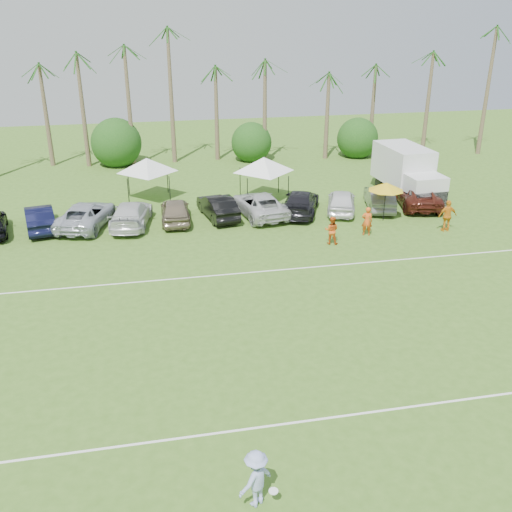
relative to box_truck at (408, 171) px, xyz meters
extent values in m
plane|color=#3F671F|center=(-15.08, -24.83, -1.91)|extent=(120.00, 120.00, 0.00)
cube|color=white|center=(-15.08, -22.83, -1.91)|extent=(80.00, 0.10, 0.01)
cube|color=white|center=(-15.08, -10.83, -1.91)|extent=(80.00, 0.10, 0.01)
cone|color=brown|center=(-27.08, 13.17, 3.09)|extent=(0.44, 0.44, 10.00)
cone|color=brown|center=(-23.08, 13.17, 3.59)|extent=(0.44, 0.44, 11.00)
cone|color=brown|center=(-19.08, 13.17, 2.09)|extent=(0.44, 0.44, 8.00)
cone|color=brown|center=(-15.08, 13.17, 2.59)|extent=(0.44, 0.44, 9.00)
cone|color=brown|center=(-11.08, 13.17, 3.09)|extent=(0.44, 0.44, 10.00)
cone|color=brown|center=(-7.08, 13.17, 3.59)|extent=(0.44, 0.44, 11.00)
cone|color=brown|center=(-2.08, 13.17, 2.09)|extent=(0.44, 0.44, 8.00)
cone|color=brown|center=(2.92, 13.17, 2.59)|extent=(0.44, 0.44, 9.00)
cone|color=brown|center=(7.92, 13.17, 3.09)|extent=(0.44, 0.44, 10.00)
cone|color=brown|center=(11.92, 13.17, 3.59)|extent=(0.44, 0.44, 11.00)
cylinder|color=brown|center=(-21.08, 14.17, -1.21)|extent=(0.30, 0.30, 1.40)
sphere|color=#164112|center=(-21.08, 14.17, -0.11)|extent=(4.00, 4.00, 4.00)
cylinder|color=brown|center=(-9.08, 14.17, -1.21)|extent=(0.30, 0.30, 1.40)
sphere|color=#164112|center=(-9.08, 14.17, -0.11)|extent=(4.00, 4.00, 4.00)
cylinder|color=brown|center=(0.92, 14.17, -1.21)|extent=(0.30, 0.30, 1.40)
sphere|color=#164112|center=(0.92, 14.17, -0.11)|extent=(4.00, 4.00, 4.00)
imported|color=#E35419|center=(-5.79, -6.87, -1.01)|extent=(0.75, 0.60, 1.81)
imported|color=#D95918|center=(-8.36, -7.79, -1.06)|extent=(1.01, 0.92, 1.70)
imported|color=orange|center=(-0.64, -7.19, -0.91)|extent=(1.19, 0.52, 2.01)
cube|color=silver|center=(-0.04, 0.87, 0.31)|extent=(2.93, 5.10, 2.71)
cube|color=silver|center=(0.12, -2.60, -0.77)|extent=(2.58, 2.06, 2.28)
cube|color=black|center=(0.15, -3.41, -1.10)|extent=(2.51, 0.44, 1.08)
cube|color=#E5590C|center=(1.32, 0.93, -0.18)|extent=(0.10, 1.73, 0.98)
cylinder|color=black|center=(-0.98, -2.43, -1.43)|extent=(0.37, 0.99, 0.98)
cylinder|color=black|center=(1.19, -2.33, -1.43)|extent=(0.37, 0.99, 0.98)
cylinder|color=black|center=(-1.18, 2.12, -1.43)|extent=(0.37, 0.99, 0.98)
cylinder|color=black|center=(0.98, 2.22, -1.43)|extent=(0.37, 0.99, 0.98)
cylinder|color=black|center=(-20.07, 1.62, -0.89)|extent=(0.06, 0.06, 2.05)
cylinder|color=black|center=(-17.20, 1.62, -0.89)|extent=(0.06, 0.06, 2.05)
cylinder|color=black|center=(-20.07, 4.49, -0.89)|extent=(0.06, 0.06, 2.05)
cylinder|color=black|center=(-17.20, 4.49, -0.89)|extent=(0.06, 0.06, 2.05)
pyramid|color=white|center=(-18.64, 3.05, 1.16)|extent=(4.42, 4.42, 1.02)
cylinder|color=black|center=(-11.94, -0.10, -0.87)|extent=(0.06, 0.06, 2.09)
cylinder|color=black|center=(-9.01, -0.10, -0.87)|extent=(0.06, 0.06, 2.09)
cylinder|color=black|center=(-11.94, 2.84, -0.87)|extent=(0.06, 0.06, 2.09)
cylinder|color=black|center=(-9.01, 2.84, -0.87)|extent=(0.06, 0.06, 2.09)
pyramid|color=white|center=(-10.47, 1.37, 1.22)|extent=(4.52, 4.52, 1.05)
cylinder|color=black|center=(-3.71, -4.61, -0.75)|extent=(0.05, 0.05, 2.32)
cone|color=gold|center=(-3.71, -4.61, 0.41)|extent=(2.32, 2.32, 0.53)
imported|color=#9BAADC|center=(-16.54, -25.90, -1.02)|extent=(1.33, 1.18, 1.79)
cylinder|color=white|center=(-16.09, -26.09, -1.36)|extent=(0.27, 0.27, 0.03)
imported|color=black|center=(-25.54, -1.88, -1.14)|extent=(2.58, 4.95, 1.55)
imported|color=#B1B6C1|center=(-22.72, -1.91, -1.14)|extent=(4.02, 6.09, 1.55)
imported|color=silver|center=(-19.91, -2.28, -1.14)|extent=(3.03, 5.64, 1.55)
imported|color=#82725A|center=(-17.10, -2.13, -1.14)|extent=(1.99, 4.62, 1.55)
imported|color=black|center=(-14.28, -1.90, -1.14)|extent=(2.45, 4.93, 1.55)
imported|color=silver|center=(-11.47, -2.00, -1.14)|extent=(3.41, 5.92, 1.55)
imported|color=black|center=(-8.65, -2.07, -1.14)|extent=(4.03, 5.78, 1.55)
imported|color=white|center=(-5.84, -2.37, -1.14)|extent=(3.28, 4.91, 1.55)
imported|color=slate|center=(-3.03, -2.22, -1.14)|extent=(2.76, 4.98, 1.55)
imported|color=#4D1C13|center=(-0.21, -2.17, -1.14)|extent=(3.71, 6.01, 1.55)
camera|label=1|loc=(-18.91, -37.59, 10.80)|focal=40.00mm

